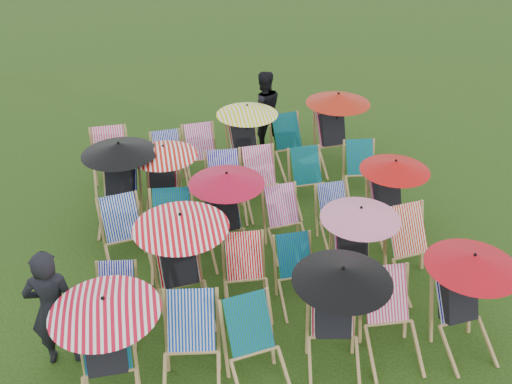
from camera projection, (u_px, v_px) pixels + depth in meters
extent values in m
plane|color=black|center=(258.00, 254.00, 8.54)|extent=(100.00, 100.00, 0.00)
cube|color=#096736|center=(106.00, 342.00, 6.15)|extent=(0.50, 0.37, 0.60)
cube|color=black|center=(106.00, 346.00, 6.11)|extent=(0.42, 0.43, 0.62)
sphere|color=tan|center=(102.00, 316.00, 6.02)|extent=(0.22, 0.22, 0.22)
cylinder|color=black|center=(108.00, 329.00, 5.94)|extent=(0.03, 0.03, 0.73)
cone|color=red|center=(104.00, 305.00, 5.77)|extent=(1.15, 1.15, 0.18)
cube|color=#0834AF|center=(191.00, 321.00, 6.37)|extent=(0.58, 0.47, 0.63)
cube|color=#0A6E3D|center=(249.00, 324.00, 6.38)|extent=(0.56, 0.45, 0.60)
cube|color=red|center=(332.00, 309.00, 6.61)|extent=(0.55, 0.45, 0.58)
cube|color=black|center=(333.00, 312.00, 6.57)|extent=(0.48, 0.49, 0.61)
sphere|color=tan|center=(334.00, 285.00, 6.49)|extent=(0.21, 0.21, 0.21)
cylinder|color=black|center=(340.00, 297.00, 6.40)|extent=(0.03, 0.03, 0.71)
cone|color=black|center=(343.00, 274.00, 6.23)|extent=(1.12, 1.12, 0.17)
cube|color=#E22D6C|center=(386.00, 294.00, 6.78)|extent=(0.53, 0.40, 0.61)
cube|color=#0A068D|center=(455.00, 295.00, 6.84)|extent=(0.50, 0.39, 0.56)
cube|color=black|center=(458.00, 298.00, 6.80)|extent=(0.43, 0.44, 0.59)
sphere|color=tan|center=(458.00, 272.00, 6.72)|extent=(0.21, 0.21, 0.21)
cylinder|color=black|center=(468.00, 282.00, 6.65)|extent=(0.03, 0.03, 0.69)
cone|color=#B20A13|center=(474.00, 261.00, 6.48)|extent=(1.09, 1.09, 0.17)
cube|color=#070B9F|center=(117.00, 284.00, 7.11)|extent=(0.47, 0.37, 0.51)
cube|color=red|center=(177.00, 258.00, 7.34)|extent=(0.56, 0.44, 0.62)
cube|color=black|center=(178.00, 261.00, 7.30)|extent=(0.48, 0.50, 0.65)
sphere|color=tan|center=(175.00, 234.00, 7.21)|extent=(0.23, 0.23, 0.23)
cylinder|color=black|center=(182.00, 244.00, 7.13)|extent=(0.03, 0.03, 0.76)
cone|color=red|center=(180.00, 221.00, 6.95)|extent=(1.20, 1.20, 0.18)
cube|color=#F20808|center=(244.00, 256.00, 7.48)|extent=(0.49, 0.37, 0.56)
cube|color=#0B7647|center=(294.00, 255.00, 7.57)|extent=(0.45, 0.33, 0.53)
cube|color=#DC2C80|center=(351.00, 244.00, 7.74)|extent=(0.48, 0.37, 0.55)
cube|color=black|center=(352.00, 246.00, 7.70)|extent=(0.41, 0.42, 0.57)
sphere|color=tan|center=(352.00, 224.00, 7.62)|extent=(0.20, 0.20, 0.20)
cylinder|color=black|center=(359.00, 232.00, 7.54)|extent=(0.03, 0.03, 0.67)
cone|color=pink|center=(361.00, 213.00, 7.38)|extent=(1.05, 1.05, 0.16)
cube|color=red|center=(407.00, 230.00, 7.86)|extent=(0.58, 0.45, 0.63)
cube|color=#072894|center=(121.00, 218.00, 8.18)|extent=(0.55, 0.45, 0.60)
cube|color=#096728|center=(172.00, 213.00, 8.22)|extent=(0.57, 0.45, 0.63)
cube|color=#096037|center=(222.00, 210.00, 8.41)|extent=(0.51, 0.40, 0.57)
cube|color=black|center=(223.00, 212.00, 8.37)|extent=(0.44, 0.45, 0.59)
sphere|color=tan|center=(221.00, 190.00, 8.29)|extent=(0.21, 0.21, 0.21)
cylinder|color=black|center=(227.00, 197.00, 8.22)|extent=(0.03, 0.03, 0.70)
cone|color=#AB0926|center=(227.00, 178.00, 8.05)|extent=(1.09, 1.09, 0.17)
cube|color=#DB2B98|center=(282.00, 205.00, 8.55)|extent=(0.50, 0.39, 0.55)
cube|color=#081CAA|center=(333.00, 201.00, 8.73)|extent=(0.45, 0.34, 0.51)
cube|color=#FF3384|center=(385.00, 195.00, 8.82)|extent=(0.48, 0.37, 0.54)
cube|color=black|center=(386.00, 196.00, 8.78)|extent=(0.41, 0.42, 0.57)
sphere|color=tan|center=(386.00, 177.00, 8.70)|extent=(0.20, 0.20, 0.20)
cylinder|color=black|center=(393.00, 183.00, 8.64)|extent=(0.03, 0.03, 0.66)
cone|color=#B30C0A|center=(395.00, 166.00, 8.48)|extent=(1.04, 1.04, 0.16)
cube|color=#07129D|center=(121.00, 180.00, 9.08)|extent=(0.57, 0.46, 0.60)
cube|color=black|center=(120.00, 182.00, 9.03)|extent=(0.50, 0.51, 0.63)
sphere|color=tan|center=(119.00, 160.00, 8.95)|extent=(0.22, 0.22, 0.22)
cylinder|color=black|center=(122.00, 168.00, 8.85)|extent=(0.03, 0.03, 0.74)
cone|color=black|center=(119.00, 148.00, 8.67)|extent=(1.16, 1.16, 0.18)
cube|color=red|center=(163.00, 179.00, 9.20)|extent=(0.51, 0.40, 0.55)
cube|color=black|center=(163.00, 181.00, 9.16)|extent=(0.44, 0.45, 0.58)
sphere|color=tan|center=(162.00, 161.00, 9.08)|extent=(0.20, 0.20, 0.20)
cylinder|color=black|center=(165.00, 168.00, 9.00)|extent=(0.03, 0.03, 0.68)
cone|color=red|center=(163.00, 151.00, 8.83)|extent=(1.06, 1.06, 0.16)
cube|color=#1407A4|center=(224.00, 170.00, 9.35)|extent=(0.52, 0.39, 0.60)
cube|color=#DB2B72|center=(259.00, 166.00, 9.47)|extent=(0.52, 0.40, 0.60)
cube|color=#0B743C|center=(306.00, 166.00, 9.54)|extent=(0.50, 0.38, 0.57)
cube|color=#0A6A36|center=(360.00, 157.00, 9.84)|extent=(0.50, 0.39, 0.55)
cube|color=#E92E68|center=(110.00, 146.00, 9.98)|extent=(0.54, 0.40, 0.64)
cube|color=#07129B|center=(167.00, 148.00, 10.15)|extent=(0.49, 0.37, 0.55)
cube|color=#CE2983|center=(200.00, 142.00, 10.26)|extent=(0.52, 0.40, 0.59)
cube|color=red|center=(243.00, 138.00, 10.43)|extent=(0.52, 0.41, 0.57)
cube|color=black|center=(244.00, 139.00, 10.39)|extent=(0.44, 0.46, 0.60)
sphere|color=tan|center=(242.00, 121.00, 10.31)|extent=(0.21, 0.21, 0.21)
cylinder|color=black|center=(247.00, 126.00, 10.24)|extent=(0.03, 0.03, 0.70)
cone|color=yellow|center=(247.00, 110.00, 10.07)|extent=(1.10, 1.10, 0.17)
cube|color=#0A6B27|center=(287.00, 131.00, 10.61)|extent=(0.55, 0.44, 0.60)
cube|color=#E82E62|center=(331.00, 128.00, 10.70)|extent=(0.53, 0.41, 0.61)
cube|color=black|center=(332.00, 129.00, 10.66)|extent=(0.45, 0.47, 0.64)
sphere|color=tan|center=(331.00, 110.00, 10.57)|extent=(0.22, 0.22, 0.22)
cylinder|color=black|center=(337.00, 116.00, 10.49)|extent=(0.03, 0.03, 0.75)
cone|color=#A61C09|center=(338.00, 98.00, 10.31)|extent=(1.17, 1.17, 0.18)
imported|color=black|center=(53.00, 309.00, 6.40)|extent=(0.60, 0.41, 1.59)
imported|color=black|center=(263.00, 110.00, 11.11)|extent=(0.81, 0.65, 1.59)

